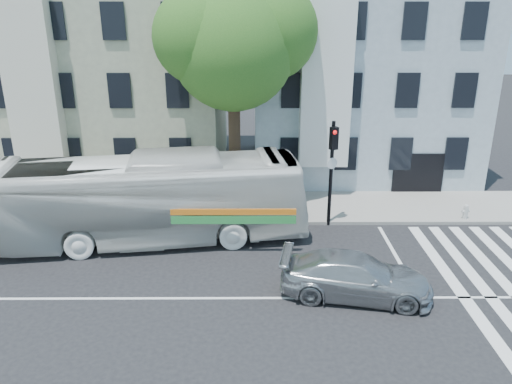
{
  "coord_description": "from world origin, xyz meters",
  "views": [
    {
      "loc": [
        0.9,
        -14.48,
        9.17
      ],
      "look_at": [
        0.99,
        3.83,
        2.4
      ],
      "focal_mm": 35.0,
      "sensor_mm": 36.0,
      "label": 1
    }
  ],
  "objects_px": {
    "bus": "(146,199)",
    "traffic_signal": "(332,160)",
    "sedan": "(356,276)",
    "fire_hydrant": "(466,211)"
  },
  "relations": [
    {
      "from": "bus",
      "to": "traffic_signal",
      "type": "height_order",
      "value": "traffic_signal"
    },
    {
      "from": "sedan",
      "to": "traffic_signal",
      "type": "relative_size",
      "value": 1.07
    },
    {
      "from": "sedan",
      "to": "fire_hydrant",
      "type": "relative_size",
      "value": 7.37
    },
    {
      "from": "traffic_signal",
      "to": "fire_hydrant",
      "type": "height_order",
      "value": "traffic_signal"
    },
    {
      "from": "bus",
      "to": "fire_hydrant",
      "type": "height_order",
      "value": "bus"
    },
    {
      "from": "fire_hydrant",
      "to": "bus",
      "type": "bearing_deg",
      "value": -172.56
    },
    {
      "from": "sedan",
      "to": "bus",
      "type": "bearing_deg",
      "value": 70.84
    },
    {
      "from": "bus",
      "to": "sedan",
      "type": "xyz_separation_m",
      "value": [
        7.85,
        -4.38,
        -1.09
      ]
    },
    {
      "from": "fire_hydrant",
      "to": "traffic_signal",
      "type": "bearing_deg",
      "value": -175.95
    },
    {
      "from": "traffic_signal",
      "to": "sedan",
      "type": "bearing_deg",
      "value": -114.12
    }
  ]
}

